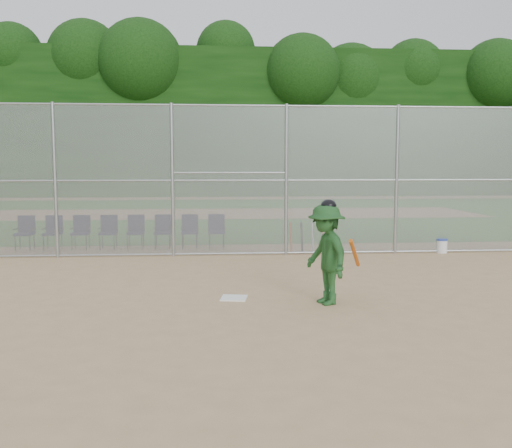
{
  "coord_description": "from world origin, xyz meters",
  "views": [
    {
      "loc": [
        -0.98,
        -10.06,
        2.42
      ],
      "look_at": [
        0.0,
        2.5,
        1.1
      ],
      "focal_mm": 40.0,
      "sensor_mm": 36.0,
      "label": 1
    }
  ],
  "objects": [
    {
      "name": "water_cooler",
      "position": [
        5.32,
        5.0,
        0.2
      ],
      "size": [
        0.3,
        0.3,
        0.39
      ],
      "color": "white",
      "rests_on": "ground"
    },
    {
      "name": "chair_7",
      "position": [
        -0.84,
        6.45,
        0.48
      ],
      "size": [
        0.54,
        0.52,
        0.96
      ],
      "primitive_type": null,
      "color": "#0F1037",
      "rests_on": "ground"
    },
    {
      "name": "grass_strip",
      "position": [
        0.0,
        18.0,
        0.01
      ],
      "size": [
        100.0,
        100.0,
        0.0
      ],
      "primitive_type": "plane",
      "color": "#275F1C",
      "rests_on": "ground"
    },
    {
      "name": "backstop_fence",
      "position": [
        0.0,
        5.0,
        2.07
      ],
      "size": [
        16.09,
        0.09,
        4.0
      ],
      "color": "gray",
      "rests_on": "ground"
    },
    {
      "name": "batter_at_plate",
      "position": [
        0.99,
        -0.44,
        0.88
      ],
      "size": [
        1.07,
        1.38,
        1.83
      ],
      "color": "#1E4D21",
      "rests_on": "ground"
    },
    {
      "name": "chair_0",
      "position": [
        -6.29,
        6.45,
        0.48
      ],
      "size": [
        0.54,
        0.52,
        0.96
      ],
      "primitive_type": null,
      "color": "#0F1037",
      "rests_on": "ground"
    },
    {
      "name": "chair_1",
      "position": [
        -5.51,
        6.45,
        0.48
      ],
      "size": [
        0.54,
        0.52,
        0.96
      ],
      "primitive_type": null,
      "color": "#0F1037",
      "rests_on": "ground"
    },
    {
      "name": "chair_3",
      "position": [
        -3.96,
        6.45,
        0.48
      ],
      "size": [
        0.54,
        0.52,
        0.96
      ],
      "primitive_type": null,
      "color": "#0F1037",
      "rests_on": "ground"
    },
    {
      "name": "dirt_patch_far",
      "position": [
        0.0,
        18.0,
        0.01
      ],
      "size": [
        24.0,
        24.0,
        0.0
      ],
      "primitive_type": "plane",
      "color": "tan",
      "rests_on": "ground"
    },
    {
      "name": "treeline",
      "position": [
        0.0,
        20.0,
        5.5
      ],
      "size": [
        81.0,
        60.0,
        11.0
      ],
      "color": "black",
      "rests_on": "ground"
    },
    {
      "name": "chair_6",
      "position": [
        -1.62,
        6.45,
        0.48
      ],
      "size": [
        0.54,
        0.52,
        0.96
      ],
      "primitive_type": null,
      "color": "#0F1037",
      "rests_on": "ground"
    },
    {
      "name": "ground",
      "position": [
        0.0,
        0.0,
        0.0
      ],
      "size": [
        100.0,
        100.0,
        0.0
      ],
      "primitive_type": "plane",
      "color": "tan",
      "rests_on": "ground"
    },
    {
      "name": "chair_5",
      "position": [
        -2.4,
        6.45,
        0.48
      ],
      "size": [
        0.54,
        0.52,
        0.96
      ],
      "primitive_type": null,
      "color": "#0F1037",
      "rests_on": "ground"
    },
    {
      "name": "chair_2",
      "position": [
        -4.73,
        6.45,
        0.48
      ],
      "size": [
        0.54,
        0.52,
        0.96
      ],
      "primitive_type": null,
      "color": "#0F1037",
      "rests_on": "ground"
    },
    {
      "name": "chair_4",
      "position": [
        -3.18,
        6.45,
        0.48
      ],
      "size": [
        0.54,
        0.52,
        0.96
      ],
      "primitive_type": null,
      "color": "#0F1037",
      "rests_on": "ground"
    },
    {
      "name": "spare_bats",
      "position": [
        1.62,
        5.25,
        0.41
      ],
      "size": [
        0.96,
        0.35,
        0.84
      ],
      "color": "#D84C14",
      "rests_on": "ground"
    },
    {
      "name": "home_plate",
      "position": [
        -0.59,
        0.07,
        0.01
      ],
      "size": [
        0.53,
        0.53,
        0.02
      ],
      "primitive_type": "cube",
      "rotation": [
        0.0,
        0.0,
        -0.16
      ],
      "color": "white",
      "rests_on": "ground"
    }
  ]
}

